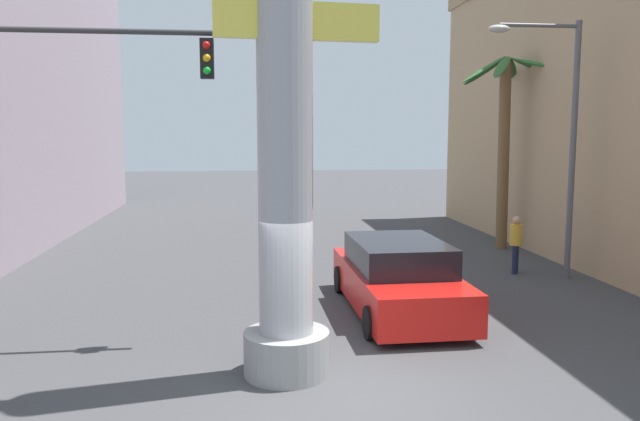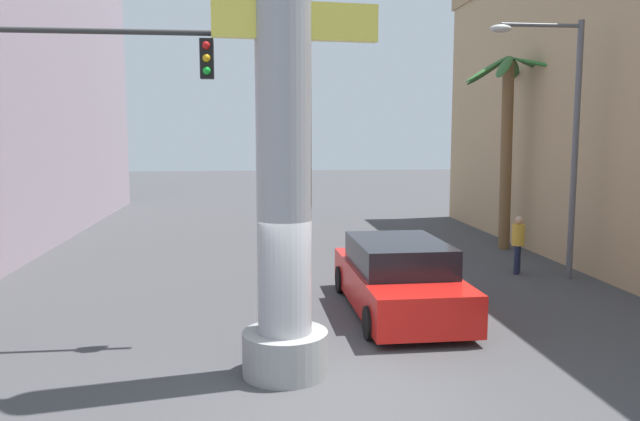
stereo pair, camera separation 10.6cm
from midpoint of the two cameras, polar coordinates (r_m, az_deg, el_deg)
The scene contains 7 objects.
ground_plane at distance 18.97m, azimuth -2.03°, elevation -4.60°, with size 91.90×91.90×0.00m, color #424244.
neon_sign_pole at distance 9.67m, azimuth -3.02°, elevation 11.66°, with size 2.88×1.37×10.60m.
street_lamp at distance 17.38m, azimuth 21.40°, elevation 7.39°, with size 2.48×0.28×6.69m.
traffic_light_mast at distance 12.16m, azimuth -24.72°, elevation 7.67°, with size 5.90×0.32×5.72m.
car_lead at distance 13.64m, azimuth 7.38°, elevation -6.14°, with size 2.19×5.05×1.56m.
palm_tree_mid_right at distance 21.44m, azimuth 16.93°, elevation 7.39°, with size 3.37×3.05×6.36m.
pedestrian_mid_right at distance 17.91m, azimuth 17.82°, elevation -2.63°, with size 0.47×0.47×1.60m.
Camera 2 is at (-1.34, -8.53, 3.85)m, focal length 35.00 mm.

